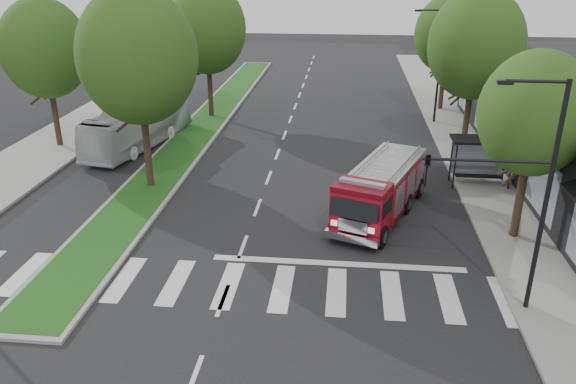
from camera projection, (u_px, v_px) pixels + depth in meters
name	position (u px, v px, depth m)	size (l,w,h in m)	color
ground	(243.00, 247.00, 23.56)	(140.00, 140.00, 0.00)	black
sidewalk_right	(494.00, 172.00, 31.50)	(5.00, 80.00, 0.15)	gray
sidewalk_left	(37.00, 156.00, 34.08)	(5.00, 80.00, 0.15)	gray
median	(205.00, 123.00, 40.60)	(3.00, 50.00, 0.15)	gray
bus_shelter	(482.00, 148.00, 29.16)	(3.20, 1.60, 2.61)	black
tree_right_near	(534.00, 114.00, 22.15)	(4.40, 4.40, 8.05)	black
tree_right_mid	(476.00, 45.00, 32.77)	(5.60, 5.60, 9.72)	black
tree_right_far	(448.00, 34.00, 42.19)	(5.00, 5.00, 8.73)	black
tree_median_near	(138.00, 56.00, 26.99)	(5.80, 5.80, 10.16)	black
tree_median_far	(207.00, 29.00, 39.94)	(5.60, 5.60, 9.72)	black
tree_left_mid	(44.00, 49.00, 33.50)	(5.20, 5.20, 9.16)	black
streetlight_right_near	(520.00, 184.00, 17.62)	(4.08, 0.22, 8.00)	black
streetlight_right_far	(438.00, 61.00, 39.16)	(2.11, 0.20, 8.00)	black
fire_engine	(381.00, 190.00, 25.95)	(4.90, 8.06, 2.69)	#5F050E
city_bus	(139.00, 125.00, 35.61)	(2.34, 9.98, 2.78)	silver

